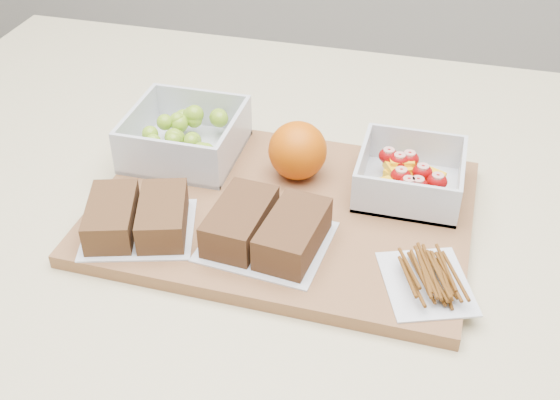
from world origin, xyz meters
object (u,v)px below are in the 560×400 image
at_px(cutting_board, 282,211).
at_px(grape_container, 186,136).
at_px(pretzel_bag, 427,276).
at_px(sandwich_bag_center, 266,228).
at_px(fruit_container, 409,177).
at_px(sandwich_bag_left, 137,217).
at_px(orange, 298,150).

relative_size(cutting_board, grape_container, 3.16).
distance_m(grape_container, pretzel_bag, 0.35).
xyz_separation_m(sandwich_bag_center, pretzel_bag, (0.17, -0.02, -0.01)).
relative_size(fruit_container, sandwich_bag_left, 0.83).
relative_size(sandwich_bag_center, pretzel_bag, 1.14).
height_order(fruit_container, sandwich_bag_left, fruit_container).
bearing_deg(pretzel_bag, sandwich_bag_center, 172.95).
relative_size(cutting_board, orange, 6.03).
relative_size(grape_container, sandwich_bag_center, 0.96).
height_order(cutting_board, sandwich_bag_left, sandwich_bag_left).
bearing_deg(sandwich_bag_center, orange, 89.30).
relative_size(sandwich_bag_left, pretzel_bag, 1.17).
relative_size(cutting_board, sandwich_bag_center, 3.04).
distance_m(cutting_board, sandwich_bag_center, 0.07).
distance_m(cutting_board, fruit_container, 0.15).
distance_m(fruit_container, sandwich_bag_left, 0.31).
xyz_separation_m(cutting_board, sandwich_bag_center, (0.00, -0.07, 0.03)).
bearing_deg(sandwich_bag_left, pretzel_bag, -1.06).
distance_m(grape_container, orange, 0.15).
relative_size(grape_container, orange, 1.91).
height_order(sandwich_bag_left, sandwich_bag_center, sandwich_bag_center).
distance_m(cutting_board, grape_container, 0.17).
bearing_deg(pretzel_bag, fruit_container, 103.18).
bearing_deg(sandwich_bag_center, sandwich_bag_left, -173.74).
bearing_deg(sandwich_bag_left, grape_container, 91.61).
xyz_separation_m(fruit_container, orange, (-0.13, -0.00, 0.02)).
bearing_deg(cutting_board, pretzel_bag, -26.28).
bearing_deg(sandwich_bag_center, cutting_board, 90.20).
xyz_separation_m(cutting_board, orange, (0.00, 0.06, 0.04)).
bearing_deg(fruit_container, cutting_board, -154.01).
height_order(fruit_container, sandwich_bag_center, fruit_container).
bearing_deg(pretzel_bag, grape_container, 152.24).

